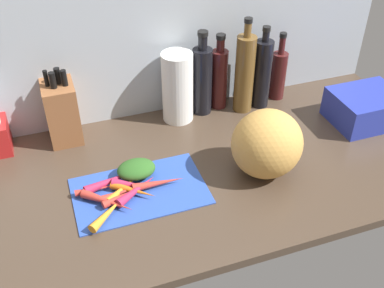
% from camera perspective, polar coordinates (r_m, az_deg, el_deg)
% --- Properties ---
extents(ground_plane, '(1.70, 0.80, 0.03)m').
position_cam_1_polar(ground_plane, '(1.54, 1.21, -3.12)').
color(ground_plane, '#47382B').
extents(wall_back, '(1.70, 0.03, 0.60)m').
position_cam_1_polar(wall_back, '(1.69, -3.32, 13.26)').
color(wall_back, '#ADB7C1').
rests_on(wall_back, ground_plane).
extents(cutting_board, '(0.40, 0.25, 0.01)m').
position_cam_1_polar(cutting_board, '(1.44, -6.42, -5.69)').
color(cutting_board, '#2D51B7').
rests_on(cutting_board, ground_plane).
extents(carrot_0, '(0.17, 0.07, 0.02)m').
position_cam_1_polar(carrot_0, '(1.41, -7.76, -6.08)').
color(carrot_0, red).
rests_on(carrot_0, cutting_board).
extents(carrot_1, '(0.16, 0.03, 0.03)m').
position_cam_1_polar(carrot_1, '(1.44, -4.14, -4.79)').
color(carrot_1, red).
rests_on(carrot_1, cutting_board).
extents(carrot_2, '(0.13, 0.11, 0.02)m').
position_cam_1_polar(carrot_2, '(1.44, -8.33, -5.31)').
color(carrot_2, orange).
rests_on(carrot_2, cutting_board).
extents(carrot_3, '(0.12, 0.04, 0.02)m').
position_cam_1_polar(carrot_3, '(1.42, -8.90, -5.97)').
color(carrot_3, red).
rests_on(carrot_3, cutting_board).
extents(carrot_4, '(0.11, 0.08, 0.03)m').
position_cam_1_polar(carrot_4, '(1.44, -7.63, -4.97)').
color(carrot_4, '#B2264C').
rests_on(carrot_4, cutting_board).
extents(carrot_5, '(0.12, 0.02, 0.02)m').
position_cam_1_polar(carrot_5, '(1.45, -11.80, -5.47)').
color(carrot_5, red).
rests_on(carrot_5, cutting_board).
extents(carrot_6, '(0.13, 0.11, 0.03)m').
position_cam_1_polar(carrot_6, '(1.42, -7.22, -5.66)').
color(carrot_6, orange).
rests_on(carrot_6, cutting_board).
extents(carrot_7, '(0.13, 0.12, 0.03)m').
position_cam_1_polar(carrot_7, '(1.36, -10.23, -8.29)').
color(carrot_7, orange).
rests_on(carrot_7, cutting_board).
extents(carrot_8, '(0.14, 0.14, 0.03)m').
position_cam_1_polar(carrot_8, '(1.40, -10.33, -6.93)').
color(carrot_8, red).
rests_on(carrot_8, cutting_board).
extents(carrot_9, '(0.18, 0.07, 0.03)m').
position_cam_1_polar(carrot_9, '(1.46, -9.82, -4.54)').
color(carrot_9, '#B2264C').
rests_on(carrot_9, cutting_board).
extents(carrot_10, '(0.15, 0.11, 0.03)m').
position_cam_1_polar(carrot_10, '(1.42, -6.78, -5.58)').
color(carrot_10, '#B2264C').
rests_on(carrot_10, cutting_board).
extents(carrot_greens_pile, '(0.12, 0.09, 0.05)m').
position_cam_1_polar(carrot_greens_pile, '(1.48, -6.85, -3.10)').
color(carrot_greens_pile, '#2D6023').
rests_on(carrot_greens_pile, cutting_board).
extents(winter_squash, '(0.23, 0.21, 0.22)m').
position_cam_1_polar(winter_squash, '(1.46, 9.16, 0.01)').
color(winter_squash, gold).
rests_on(winter_squash, ground_plane).
extents(knife_block, '(0.11, 0.13, 0.27)m').
position_cam_1_polar(knife_block, '(1.65, -15.66, 3.86)').
color(knife_block, brown).
rests_on(knife_block, ground_plane).
extents(paper_towel_roll, '(0.11, 0.11, 0.26)m').
position_cam_1_polar(paper_towel_roll, '(1.69, -1.79, 6.95)').
color(paper_towel_roll, white).
rests_on(paper_towel_roll, ground_plane).
extents(bottle_0, '(0.07, 0.07, 0.33)m').
position_cam_1_polar(bottle_0, '(1.73, 1.26, 7.92)').
color(bottle_0, black).
rests_on(bottle_0, ground_plane).
extents(bottle_1, '(0.06, 0.06, 0.30)m').
position_cam_1_polar(bottle_1, '(1.77, 3.36, 8.17)').
color(bottle_1, '#471919').
rests_on(bottle_1, ground_plane).
extents(bottle_2, '(0.07, 0.07, 0.37)m').
position_cam_1_polar(bottle_2, '(1.74, 6.45, 8.62)').
color(bottle_2, brown).
rests_on(bottle_2, ground_plane).
extents(bottle_3, '(0.07, 0.07, 0.32)m').
position_cam_1_polar(bottle_3, '(1.79, 8.59, 8.58)').
color(bottle_3, black).
rests_on(bottle_3, ground_plane).
extents(bottle_4, '(0.06, 0.06, 0.27)m').
position_cam_1_polar(bottle_4, '(1.86, 10.54, 8.47)').
color(bottle_4, '#471919').
rests_on(bottle_4, ground_plane).
extents(dish_rack, '(0.24, 0.20, 0.11)m').
position_cam_1_polar(dish_rack, '(1.83, 20.48, 4.20)').
color(dish_rack, '#2838AD').
rests_on(dish_rack, ground_plane).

